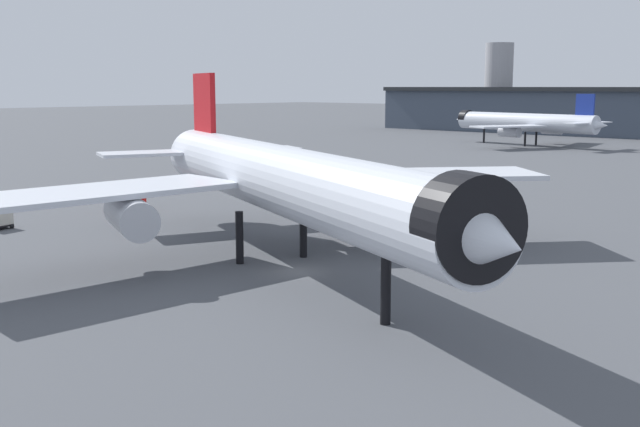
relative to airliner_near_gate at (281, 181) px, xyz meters
name	(u,v)px	position (x,y,z in m)	size (l,w,h in m)	color
ground	(296,272)	(2.21, -0.66, -6.61)	(900.00, 900.00, 0.00)	#4C4F54
airliner_near_gate	(281,181)	(0.00, 0.00, 0.00)	(53.34, 47.69, 15.01)	silver
airliner_far_taxiway	(525,123)	(-47.31, 123.51, -1.24)	(41.98, 38.05, 12.18)	silver
baggage_tug_wing	(134,202)	(-31.28, 6.80, -5.64)	(3.41, 2.31, 1.85)	black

